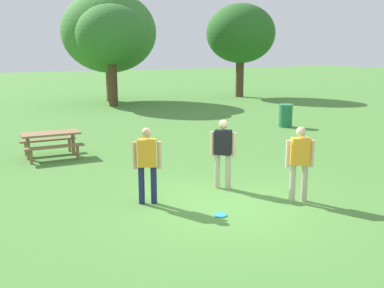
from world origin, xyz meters
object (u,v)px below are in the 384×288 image
tree_far_right (109,32)px  person_thrower (300,159)px  trash_can_beside_table (286,115)px  tree_broad_center (111,35)px  frisbee (220,215)px  person_bystander (223,149)px  tree_slender_mid (241,34)px  person_catcher (147,161)px  picnic_table_near (51,139)px

tree_far_right → person_thrower: bearing=-95.6°
trash_can_beside_table → tree_broad_center: bearing=113.6°
tree_far_right → frisbee: bearing=-100.9°
person_bystander → frisbee: bearing=-121.9°
frisbee → tree_slender_mid: 23.08m
frisbee → tree_broad_center: 18.54m
person_thrower → person_catcher: size_ratio=1.00×
frisbee → tree_slender_mid: size_ratio=0.04×
tree_broad_center → person_bystander: bearing=-98.2°
person_bystander → frisbee: size_ratio=6.47×
picnic_table_near → frisbee: bearing=-72.2°
frisbee → tree_slender_mid: (12.55, 18.91, 4.20)m
person_catcher → trash_can_beside_table: size_ratio=1.71×
frisbee → person_catcher: bearing=127.4°
person_thrower → tree_broad_center: size_ratio=0.29×
person_catcher → person_bystander: bearing=6.2°
picnic_table_near → trash_can_beside_table: (9.81, 1.20, -0.08)m
person_bystander → tree_far_right: size_ratio=0.25×
picnic_table_near → tree_slender_mid: (14.66, 12.36, 3.65)m
person_bystander → tree_broad_center: tree_broad_center is taller
picnic_table_near → tree_broad_center: (5.40, 11.26, 3.41)m
trash_can_beside_table → person_catcher: bearing=-143.6°
person_thrower → tree_broad_center: (1.36, 17.81, 3.04)m
tree_broad_center → tree_far_right: size_ratio=0.85×
tree_far_right → tree_slender_mid: size_ratio=1.08×
frisbee → person_thrower: bearing=-0.1°
tree_broad_center → person_thrower: bearing=-94.4°
person_thrower → picnic_table_near: bearing=121.7°
tree_far_right → tree_broad_center: bearing=-104.1°
person_thrower → frisbee: bearing=179.9°
person_bystander → trash_can_beside_table: 9.17m
tree_broad_center → picnic_table_near: bearing=-115.6°
person_thrower → tree_slender_mid: (10.61, 18.92, 3.27)m
picnic_table_near → trash_can_beside_table: size_ratio=1.78×
person_bystander → person_thrower: bearing=-57.7°
person_thrower → person_bystander: size_ratio=1.00×
person_bystander → frisbee: 2.04m
tree_broad_center → tree_far_right: 2.56m
picnic_table_near → person_bystander: bearing=-58.5°
frisbee → tree_slender_mid: bearing=56.4°
picnic_table_near → trash_can_beside_table: bearing=7.0°
person_bystander → tree_far_right: tree_far_right is taller
trash_can_beside_table → tree_far_right: size_ratio=0.14×
person_thrower → person_catcher: same height
person_thrower → tree_slender_mid: tree_slender_mid is taller
person_bystander → trash_can_beside_table: size_ratio=1.71×
frisbee → trash_can_beside_table: 10.93m
person_catcher → tree_broad_center: tree_broad_center is taller
person_thrower → tree_far_right: tree_far_right is taller
tree_far_right → person_bystander: bearing=-99.0°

